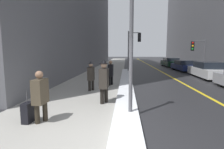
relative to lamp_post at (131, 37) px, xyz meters
The scene contains 15 objects.
ground_plane 3.02m from the lamp_post, 102.26° to the right, with size 160.00×160.00×0.00m, color #232326.
sidewalk_slab 13.74m from the lamp_post, 100.08° to the left, with size 4.00×80.00×0.01m.
road_centre_stripe 14.02m from the lamp_post, 74.73° to the left, with size 0.16×80.00×0.00m.
snow_bank_curb 6.04m from the lamp_post, 91.37° to the left, with size 0.78×17.80×0.16m.
lamp_post is the anchor object (origin of this frame).
traffic_light_near 12.69m from the lamp_post, 86.67° to the left, with size 1.31×0.39×4.15m.
traffic_light_far 13.80m from the lamp_post, 61.35° to the left, with size 1.30×0.36×3.25m.
pedestrian_in_glasses 3.14m from the lamp_post, 165.11° to the right, with size 0.31×0.50×1.51m.
pedestrian_with_shoulder_bag 2.30m from the lamp_post, 126.01° to the left, with size 0.37×0.76×1.75m.
pedestrian_nearside 4.46m from the lamp_post, 118.62° to the left, with size 0.34×0.50×1.58m.
pedestrian_trailing 5.63m from the lamp_post, 101.67° to the left, with size 0.32×0.72×1.54m.
parked_car_white 11.33m from the lamp_post, 54.80° to the left, with size 1.96×4.58×1.29m.
parked_car_navy 16.03m from the lamp_post, 66.48° to the left, with size 1.90×4.45×1.17m.
parked_car_dark_green 21.77m from the lamp_post, 72.92° to the left, with size 1.97×4.78×1.25m.
rolling_suitcase 3.75m from the lamp_post, 165.71° to the right, with size 0.24×0.37×0.95m.
Camera 1 is at (0.21, -3.70, 2.03)m, focal length 28.00 mm.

